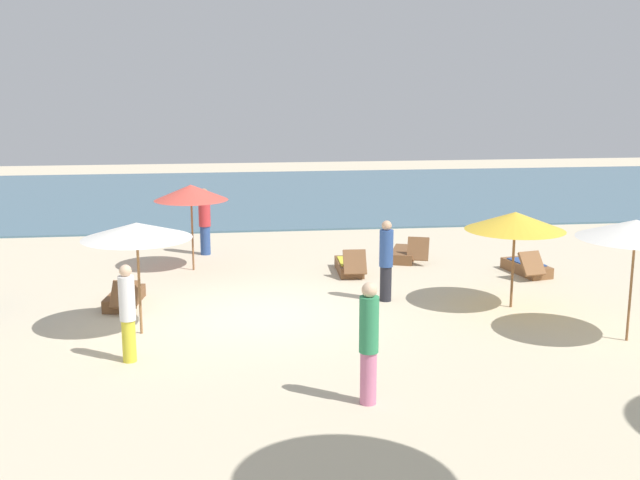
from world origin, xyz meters
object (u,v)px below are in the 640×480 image
Objects in this scene: person_0 at (386,260)px; person_1 at (205,221)px; umbrella_4 at (636,229)px; lounger_1 at (527,267)px; umbrella_0 at (191,193)px; umbrella_1 at (137,231)px; lounger_3 at (125,298)px; lounger_4 at (405,254)px; umbrella_3 at (515,221)px; person_4 at (128,312)px; lounger_0 at (350,266)px; person_2 at (369,341)px.

person_1 is (-4.09, 5.25, 0.02)m from person_0.
lounger_1 is at bearing 89.13° from umbrella_4.
umbrella_0 is 10.74m from umbrella_4.
umbrella_1 is 2.81m from lounger_3.
lounger_4 is at bearing 3.98° from umbrella_0.
umbrella_3 is 8.67m from lounger_3.
lounger_4 is at bearing 46.61° from person_4.
lounger_4 is at bearing 144.91° from lounger_1.
umbrella_4 is 7.61m from lounger_0.
umbrella_0 reaches higher than person_0.
person_1 reaches higher than lounger_3.
lounger_4 is 0.99× the size of person_4.
lounger_1 is at bearing -10.15° from umbrella_0.
umbrella_3 is at bearing 119.89° from umbrella_4.
person_2 is (-1.06, -8.14, 0.83)m from lounger_0.
person_0 is (0.39, -2.62, 0.77)m from lounger_0.
lounger_3 is at bearing 97.88° from person_4.
person_1 reaches higher than lounger_1.
lounger_4 is 9.82m from person_2.
lounger_0 is at bearing 171.26° from lounger_1.
umbrella_4 reaches higher than person_0.
person_0 is 1.04× the size of person_4.
person_1 is (-8.18, 3.32, 0.79)m from lounger_1.
person_0 is at bearing -81.63° from lounger_0.
umbrella_4 is 7.84m from lounger_4.
lounger_3 is at bearing -170.96° from lounger_1.
person_2 is at bearing -71.90° from umbrella_0.
umbrella_4 is 1.40× the size of lounger_0.
lounger_0 is 0.89× the size of person_1.
umbrella_3 is 1.22× the size of lounger_1.
umbrella_4 is 10.63m from lounger_3.
lounger_3 is (-5.40, -2.26, -0.01)m from lounger_0.
lounger_4 is at bearing 25.99° from lounger_3.
person_1 is 1.07× the size of person_4.
umbrella_4 is at bearing -60.11° from umbrella_3.
person_4 reaches higher than lounger_1.
person_1 is at bearing 80.57° from umbrella_1.
person_1 is 11.09m from person_2.
lounger_0 is 4.61m from person_1.
lounger_0 is at bearing 49.85° from person_4.
umbrella_3 reaches higher than person_1.
lounger_3 is 0.96× the size of person_0.
umbrella_3 is 2.80m from umbrella_4.
lounger_0 is at bearing 82.59° from person_2.
person_4 is (-9.38, -5.13, 0.73)m from lounger_1.
lounger_1 is at bearing -35.09° from lounger_4.
person_0 is 0.97× the size of person_1.
umbrella_1 reaches higher than person_0.
person_1 is (-6.71, 6.09, -0.95)m from umbrella_3.
lounger_1 is at bearing 9.04° from lounger_3.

